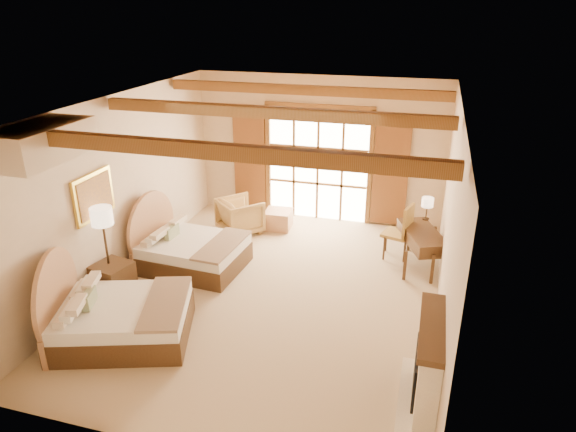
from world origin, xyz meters
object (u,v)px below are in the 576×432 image
(nightstand, at_px, (114,282))
(desk, at_px, (421,247))
(bed_far, at_px, (186,249))
(armchair, at_px, (240,216))
(bed_near, at_px, (114,314))

(nightstand, xyz_separation_m, desk, (4.82, 2.61, 0.05))
(bed_far, bearing_deg, armchair, 80.45)
(bed_far, height_order, armchair, bed_far)
(bed_far, distance_m, armchair, 1.78)
(armchair, bearing_deg, bed_far, 118.23)
(bed_far, xyz_separation_m, armchair, (0.41, 1.73, 0.02))
(bed_far, bearing_deg, nightstand, -110.27)
(armchair, bearing_deg, desk, -146.05)
(armchair, relative_size, desk, 0.58)
(bed_near, xyz_separation_m, desk, (4.22, 3.50, 0.01))
(desk, bearing_deg, armchair, 150.29)
(bed_near, height_order, nightstand, bed_near)
(bed_far, relative_size, nightstand, 2.91)
(bed_near, height_order, bed_far, bed_near)
(bed_far, relative_size, armchair, 2.29)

